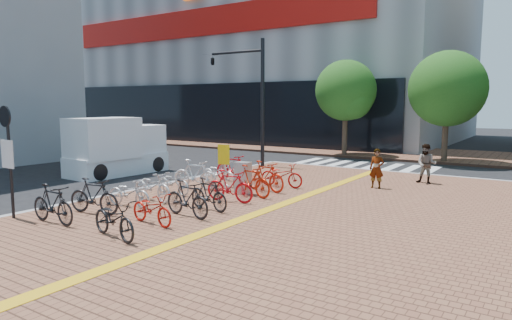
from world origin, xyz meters
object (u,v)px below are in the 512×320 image
Objects in this scene: bike_0 at (52,204)px; notice_sign at (8,148)px; bike_5 at (195,174)px; bike_8 at (114,219)px; bike_3 at (152,186)px; bike_4 at (173,182)px; bike_1 at (94,196)px; bike_10 at (187,199)px; bike_12 at (230,186)px; box_truck at (116,148)px; bike_9 at (152,209)px; yellow_sign at (224,159)px; pedestrian_b at (426,164)px; utility_box at (243,178)px; bike_15 at (282,175)px; traffic_light_pole at (239,79)px; bike_11 at (209,194)px; bike_13 at (251,181)px; bike_2 at (129,193)px; bike_7 at (232,168)px; bike_6 at (218,173)px; bike_14 at (265,176)px; pedestrian_a at (377,169)px.

notice_sign reaches higher than bike_0.
bike_5 is 1.03× the size of bike_8.
bike_4 is (-0.20, 1.21, -0.06)m from bike_3.
bike_1 is 1.01× the size of bike_10.
bike_12 is (2.26, 1.29, 0.03)m from bike_3.
box_truck is at bearing 61.08° from bike_8.
bike_10 is at bearing -4.37° from bike_9.
yellow_sign is at bearing 37.87° from bike_12.
utility_box is at bearing -128.78° from pedestrian_b.
utility_box is at bearing 162.60° from bike_15.
traffic_light_pole is at bearing 14.15° from bike_5.
bike_1 reaches higher than bike_8.
bike_5 is 1.32m from yellow_sign.
bike_11 is 2.42m from bike_13.
bike_1 is 1.08× the size of bike_9.
bike_3 is 1.04× the size of bike_8.
bike_8 is (2.58, -4.74, 0.04)m from bike_4.
bike_15 is at bearing 49.90° from yellow_sign.
traffic_light_pole is (-3.09, 9.29, 4.00)m from bike_3.
bike_2 is 0.89× the size of bike_7.
bike_2 is at bearing -170.09° from bike_6.
bike_1 is 0.94× the size of bike_3.
notice_sign reaches higher than bike_9.
bike_11 is 0.89× the size of bike_13.
bike_5 is (-0.21, 2.39, 0.07)m from bike_3.
bike_12 is at bearing -168.47° from bike_14.
bike_7 is at bearing -57.14° from traffic_light_pole.
bike_10 is (0.06, 2.53, 0.05)m from bike_8.
pedestrian_b is at bearing -17.33° from bike_11.
bike_7 is 0.40× the size of box_truck.
bike_8 is 10.39m from pedestrian_a.
bike_8 is 6.59m from yellow_sign.
bike_3 is at bearing -0.74° from bike_0.
bike_11 is at bearing -177.14° from bike_12.
bike_3 is 1.07× the size of bike_12.
bike_1 is 2.30m from bike_9.
bike_6 is 6.03m from bike_9.
utility_box is (1.86, -1.89, -0.00)m from bike_7.
bike_14 reaches higher than bike_11.
bike_4 is at bearing 43.13° from bike_9.
bike_7 is 0.30× the size of traffic_light_pole.
bike_7 is at bearing -13.68° from bike_5.
bike_11 is at bearing -140.63° from bike_5.
bike_3 reaches higher than bike_4.
utility_box is (2.06, 0.25, 0.01)m from bike_5.
pedestrian_a is at bearing -27.84° from bike_13.
notice_sign is (-3.91, -8.44, 1.54)m from bike_15.
pedestrian_b is at bearing -43.24° from bike_6.
bike_7 reaches higher than bike_2.
pedestrian_a is (5.57, 8.63, 0.23)m from bike_1.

